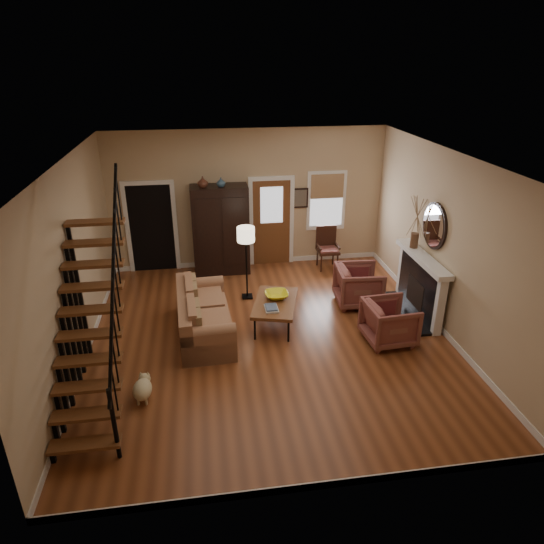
{
  "coord_description": "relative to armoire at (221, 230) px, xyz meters",
  "views": [
    {
      "loc": [
        -1.11,
        -7.62,
        4.83
      ],
      "look_at": [
        0.1,
        0.4,
        1.15
      ],
      "focal_mm": 32.0,
      "sensor_mm": 36.0,
      "label": 1
    }
  ],
  "objects": [
    {
      "name": "armchair_right",
      "position": [
        2.72,
        -2.1,
        -0.63
      ],
      "size": [
        0.98,
        0.96,
        0.83
      ],
      "primitive_type": "imported",
      "rotation": [
        0.0,
        0.0,
        1.5
      ],
      "color": "maroon",
      "rests_on": "ground"
    },
    {
      "name": "armoire",
      "position": [
        0.0,
        0.0,
        0.0
      ],
      "size": [
        1.3,
        0.6,
        2.1
      ],
      "primitive_type": null,
      "color": "black",
      "rests_on": "ground"
    },
    {
      "name": "fireplace",
      "position": [
        3.83,
        -2.65,
        -0.31
      ],
      "size": [
        0.33,
        1.95,
        2.3
      ],
      "color": "black",
      "rests_on": "ground"
    },
    {
      "name": "room",
      "position": [
        0.29,
        -1.39,
        0.46
      ],
      "size": [
        7.0,
        7.33,
        3.3
      ],
      "color": "brown",
      "rests_on": "ground"
    },
    {
      "name": "armchair_left",
      "position": [
        2.82,
        -3.59,
        -0.66
      ],
      "size": [
        0.92,
        0.9,
        0.79
      ],
      "primitive_type": "imported",
      "rotation": [
        0.0,
        0.0,
        1.64
      ],
      "color": "maroon",
      "rests_on": "ground"
    },
    {
      "name": "sofa",
      "position": [
        -0.48,
        -2.81,
        -0.65
      ],
      "size": [
        1.05,
        2.21,
        0.81
      ],
      "primitive_type": null,
      "rotation": [
        0.0,
        0.0,
        0.05
      ],
      "color": "#956344",
      "rests_on": "ground"
    },
    {
      "name": "floor_lamp",
      "position": [
        0.45,
        -1.48,
        -0.25
      ],
      "size": [
        0.38,
        0.38,
        1.6
      ],
      "primitive_type": null,
      "rotation": [
        0.0,
        0.0,
        -0.04
      ],
      "color": "black",
      "rests_on": "ground"
    },
    {
      "name": "dog",
      "position": [
        -1.46,
        -4.63,
        -0.88
      ],
      "size": [
        0.32,
        0.5,
        0.35
      ],
      "primitive_type": null,
      "rotation": [
        0.0,
        0.0,
        -0.08
      ],
      "color": "beige",
      "rests_on": "ground"
    },
    {
      "name": "side_chair",
      "position": [
        2.55,
        -0.2,
        -0.54
      ],
      "size": [
        0.54,
        0.54,
        1.02
      ],
      "primitive_type": null,
      "color": "#331A10",
      "rests_on": "ground"
    },
    {
      "name": "coffee_table",
      "position": [
        0.87,
        -2.7,
        -0.8
      ],
      "size": [
        1.1,
        1.48,
        0.51
      ],
      "primitive_type": null,
      "rotation": [
        0.0,
        0.0,
        -0.27
      ],
      "color": "brown",
      "rests_on": "ground"
    },
    {
      "name": "vase_a",
      "position": [
        -0.35,
        -0.1,
        1.17
      ],
      "size": [
        0.24,
        0.24,
        0.25
      ],
      "primitive_type": "imported",
      "color": "#4C2619",
      "rests_on": "armoire"
    },
    {
      "name": "bowl",
      "position": [
        0.92,
        -2.55,
        -0.49
      ],
      "size": [
        0.45,
        0.45,
        0.11
      ],
      "primitive_type": "imported",
      "color": "yellow",
      "rests_on": "coffee_table"
    },
    {
      "name": "staircase",
      "position": [
        -2.08,
        -4.45,
        0.55
      ],
      "size": [
        0.94,
        2.8,
        3.2
      ],
      "primitive_type": null,
      "color": "brown",
      "rests_on": "ground"
    },
    {
      "name": "vase_b",
      "position": [
        0.05,
        -0.1,
        1.16
      ],
      "size": [
        0.2,
        0.2,
        0.21
      ],
      "primitive_type": "imported",
      "color": "#334C60",
      "rests_on": "armoire"
    },
    {
      "name": "books",
      "position": [
        0.75,
        -3.0,
        -0.51
      ],
      "size": [
        0.24,
        0.33,
        0.06
      ],
      "primitive_type": null,
      "color": "beige",
      "rests_on": "coffee_table"
    }
  ]
}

